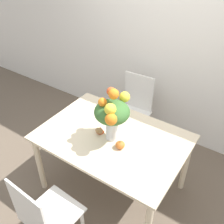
{
  "coord_description": "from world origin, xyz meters",
  "views": [
    {
      "loc": [
        1.07,
        -1.6,
        2.47
      ],
      "look_at": [
        0.01,
        -0.02,
        1.08
      ],
      "focal_mm": 42.0,
      "sensor_mm": 36.0,
      "label": 1
    }
  ],
  "objects_px": {
    "flower_vase": "(112,113)",
    "dining_chair_far_side": "(45,217)",
    "turkey_figurine": "(100,130)",
    "dining_chair_near_window": "(134,110)",
    "pumpkin": "(120,145)"
  },
  "relations": [
    {
      "from": "pumpkin",
      "to": "dining_chair_far_side",
      "type": "distance_m",
      "value": 0.88
    },
    {
      "from": "dining_chair_far_side",
      "to": "flower_vase",
      "type": "bearing_deg",
      "value": -93.34
    },
    {
      "from": "turkey_figurine",
      "to": "dining_chair_far_side",
      "type": "xyz_separation_m",
      "value": [
        0.05,
        -0.85,
        -0.32
      ]
    },
    {
      "from": "pumpkin",
      "to": "dining_chair_far_side",
      "type": "relative_size",
      "value": 0.09
    },
    {
      "from": "flower_vase",
      "to": "pumpkin",
      "type": "height_order",
      "value": "flower_vase"
    },
    {
      "from": "pumpkin",
      "to": "dining_chair_far_side",
      "type": "xyz_separation_m",
      "value": [
        -0.23,
        -0.78,
        -0.33
      ]
    },
    {
      "from": "flower_vase",
      "to": "turkey_figurine",
      "type": "bearing_deg",
      "value": -178.55
    },
    {
      "from": "dining_chair_near_window",
      "to": "dining_chair_far_side",
      "type": "xyz_separation_m",
      "value": [
        0.16,
        -1.73,
        0.0
      ]
    },
    {
      "from": "flower_vase",
      "to": "dining_chair_far_side",
      "type": "distance_m",
      "value": 1.04
    },
    {
      "from": "turkey_figurine",
      "to": "dining_chair_near_window",
      "type": "relative_size",
      "value": 0.12
    },
    {
      "from": "flower_vase",
      "to": "dining_chair_far_side",
      "type": "bearing_deg",
      "value": -96.38
    },
    {
      "from": "pumpkin",
      "to": "dining_chair_near_window",
      "type": "relative_size",
      "value": 0.09
    },
    {
      "from": "turkey_figurine",
      "to": "dining_chair_near_window",
      "type": "height_order",
      "value": "dining_chair_near_window"
    },
    {
      "from": "pumpkin",
      "to": "dining_chair_near_window",
      "type": "bearing_deg",
      "value": 112.34
    },
    {
      "from": "flower_vase",
      "to": "dining_chair_near_window",
      "type": "bearing_deg",
      "value": 106.12
    }
  ]
}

